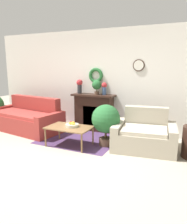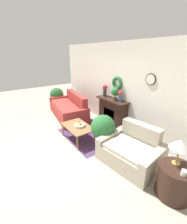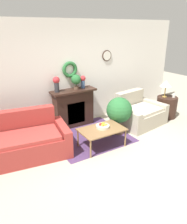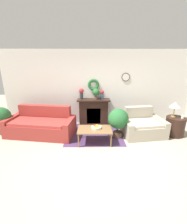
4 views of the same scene
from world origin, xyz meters
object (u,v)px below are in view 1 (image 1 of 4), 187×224
potted_plant_on_mantel (97,85)px  potted_plant_floor_by_loveseat (106,120)px  couch_left (26,119)px  fireplace (94,112)px  vase_on_mantel_left (80,85)px  coffee_table (69,129)px  fruit_bowl (72,125)px  loveseat_right (144,135)px  vase_on_mantel_right (104,88)px

potted_plant_on_mantel → potted_plant_floor_by_loveseat: bearing=-56.3°
potted_plant_on_mantel → couch_left: bearing=-157.4°
fireplace → potted_plant_floor_by_loveseat: size_ratio=1.27×
vase_on_mantel_left → potted_plant_floor_by_loveseat: (1.18, -1.00, -0.64)m
potted_plant_floor_by_loveseat → fireplace: bearing=126.9°
coffee_table → fruit_bowl: (0.05, 0.04, 0.08)m
loveseat_right → coffee_table: size_ratio=1.43×
fruit_bowl → potted_plant_floor_by_loveseat: 0.75m
potted_plant_floor_by_loveseat → fruit_bowl: bearing=-156.3°
loveseat_right → vase_on_mantel_right: 1.75m
vase_on_mantel_right → potted_plant_on_mantel: size_ratio=0.85×
vase_on_mantel_right → potted_plant_floor_by_loveseat: size_ratio=0.35×
fireplace → couch_left: 1.88m
coffee_table → vase_on_mantel_right: vase_on_mantel_right is taller
fruit_bowl → coffee_table: bearing=-141.7°
loveseat_right → vase_on_mantel_left: (-2.00, 0.81, 0.93)m
fruit_bowl → vase_on_mantel_right: size_ratio=0.91×
fireplace → potted_plant_on_mantel: size_ratio=3.08×
coffee_table → vase_on_mantel_left: size_ratio=2.54×
couch_left → vase_on_mantel_left: 1.75m
loveseat_right → coffee_table: loveseat_right is taller
couch_left → vase_on_mantel_left: bearing=39.6°
fireplace → potted_plant_floor_by_loveseat: fireplace is taller
couch_left → potted_plant_floor_by_loveseat: size_ratio=2.42×
vase_on_mantel_left → potted_plant_floor_by_loveseat: vase_on_mantel_left is taller
couch_left → fireplace: bearing=32.5°
fruit_bowl → potted_plant_floor_by_loveseat: size_ratio=0.32×
couch_left → fruit_bowl: couch_left is taller
loveseat_right → coffee_table: bearing=-168.7°
coffee_table → potted_plant_floor_by_loveseat: 0.83m
fireplace → loveseat_right: bearing=-27.2°
loveseat_right → potted_plant_floor_by_loveseat: (-0.82, -0.19, 0.29)m
fruit_bowl → vase_on_mantel_right: vase_on_mantel_right is taller
fireplace → coffee_table: (0.01, -1.33, -0.12)m
vase_on_mantel_right → fruit_bowl: bearing=-100.3°
fruit_bowl → vase_on_mantel_left: size_ratio=0.77×
fruit_bowl → vase_on_mantel_right: bearing=79.7°
coffee_table → potted_plant_on_mantel: (0.08, 1.32, 0.85)m
fireplace → loveseat_right: fireplace is taller
coffee_table → potted_plant_on_mantel: potted_plant_on_mantel is taller
loveseat_right → potted_plant_on_mantel: (-1.47, 0.79, 0.95)m
vase_on_mantel_right → potted_plant_floor_by_loveseat: vase_on_mantel_right is taller
couch_left → fruit_bowl: bearing=-8.2°
potted_plant_on_mantel → fruit_bowl: bearing=-91.2°
vase_on_mantel_left → potted_plant_on_mantel: vase_on_mantel_left is taller
fireplace → vase_on_mantel_right: bearing=1.1°
potted_plant_on_mantel → coffee_table: bearing=-93.4°
couch_left → coffee_table: size_ratio=2.29×
coffee_table → vase_on_mantel_left: bearing=108.5°
fruit_bowl → potted_plant_floor_by_loveseat: bearing=23.7°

